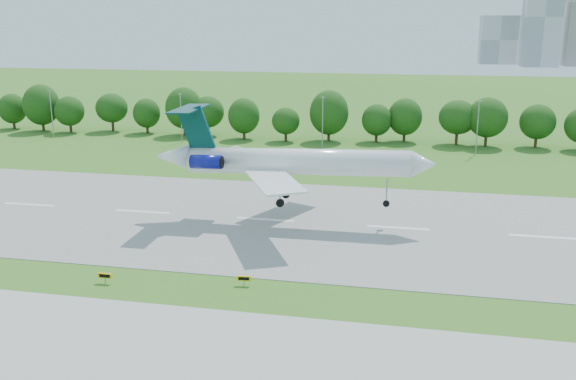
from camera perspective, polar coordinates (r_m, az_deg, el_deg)
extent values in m
plane|color=#306C1C|center=(71.93, 8.96, -9.55)|extent=(600.00, 600.00, 0.00)
cube|color=gray|center=(95.25, 9.76, -3.36)|extent=(400.00, 45.00, 0.08)
cylinder|color=#382314|center=(189.86, -21.16, 5.53)|extent=(0.70, 0.70, 3.60)
sphere|color=#173B0E|center=(189.26, -21.28, 6.84)|extent=(8.40, 8.40, 8.40)
cylinder|color=#382314|center=(171.65, -9.78, 5.41)|extent=(0.70, 0.70, 3.60)
sphere|color=#173B0E|center=(170.99, -9.85, 6.86)|extent=(8.40, 8.40, 8.40)
cylinder|color=#382314|center=(161.49, 3.61, 5.01)|extent=(0.70, 0.70, 3.60)
sphere|color=#173B0E|center=(160.80, 3.64, 6.55)|extent=(8.40, 8.40, 8.40)
cylinder|color=#382314|center=(160.93, 17.89, 4.28)|extent=(0.70, 0.70, 3.60)
sphere|color=#173B0E|center=(160.23, 18.01, 5.82)|extent=(8.40, 8.40, 8.40)
cylinder|color=gray|center=(175.60, -20.26, 6.31)|extent=(0.24, 0.24, 12.00)
cube|color=gray|center=(174.88, -20.44, 8.28)|extent=(0.90, 0.25, 0.18)
cylinder|color=gray|center=(160.00, -9.47, 6.26)|extent=(0.24, 0.24, 12.00)
cube|color=gray|center=(159.21, -9.57, 8.43)|extent=(0.90, 0.25, 0.18)
cylinder|color=gray|center=(151.04, 3.09, 5.94)|extent=(0.24, 0.24, 12.00)
cube|color=gray|center=(150.21, 3.12, 8.24)|extent=(0.90, 0.25, 0.18)
cylinder|color=gray|center=(149.93, 16.49, 5.28)|extent=(0.24, 0.24, 12.00)
cube|color=gray|center=(149.09, 16.66, 7.59)|extent=(0.90, 0.25, 0.18)
cube|color=#B2B2B7|center=(451.41, 21.66, 14.12)|extent=(22.00, 22.00, 62.00)
cube|color=#B2B2B7|center=(473.33, 18.18, 12.58)|extent=(24.00, 24.00, 32.00)
cylinder|color=white|center=(94.36, 0.86, 2.54)|extent=(32.99, 4.67, 4.47)
cone|color=white|center=(93.14, 11.97, 2.27)|extent=(3.67, 3.92, 3.90)
cone|color=white|center=(99.16, -10.07, 2.95)|extent=(5.42, 3.97, 3.93)
cube|color=white|center=(87.63, -1.23, 0.80)|extent=(11.24, 15.18, 0.38)
cube|color=white|center=(102.30, 0.47, 2.87)|extent=(10.70, 15.23, 0.38)
cube|color=#053637|center=(97.17, -8.12, 5.30)|extent=(5.68, 0.69, 7.42)
cube|color=#053637|center=(97.05, -8.80, 7.15)|extent=(3.77, 10.48, 0.31)
cylinder|color=navy|center=(94.64, -7.30, 2.50)|extent=(4.69, 2.20, 2.17)
cylinder|color=navy|center=(99.96, -6.33, 3.19)|extent=(4.69, 2.20, 2.17)
cylinder|color=gray|center=(94.09, 8.77, -0.08)|extent=(0.22, 0.22, 3.83)
cylinder|color=black|center=(94.60, 8.72, -1.20)|extent=(0.99, 0.35, 0.98)
cylinder|color=gray|center=(93.34, -0.71, -0.02)|extent=(0.26, 0.26, 3.83)
cylinder|color=black|center=(93.85, -0.71, -1.15)|extent=(1.22, 0.52, 1.20)
cylinder|color=gray|center=(97.92, -0.18, 0.69)|extent=(0.26, 0.26, 3.83)
cylinder|color=black|center=(98.41, -0.18, -0.39)|extent=(1.22, 0.52, 1.20)
cube|color=gray|center=(77.82, -15.93, -7.71)|extent=(0.11, 0.11, 0.78)
cube|color=yellow|center=(77.61, -15.96, -7.33)|extent=(1.78, 0.22, 0.61)
cube|color=black|center=(77.51, -16.00, -7.36)|extent=(1.33, 0.04, 0.39)
cube|color=gray|center=(74.45, -3.92, -8.21)|extent=(0.11, 0.11, 0.73)
cube|color=yellow|center=(74.25, -3.92, -7.84)|extent=(1.68, 0.36, 0.58)
cube|color=black|center=(74.14, -3.94, -7.88)|extent=(1.25, 0.15, 0.37)
imported|color=white|center=(149.06, -4.54, 3.67)|extent=(3.70, 2.46, 1.15)
imported|color=white|center=(146.12, 8.03, 3.34)|extent=(3.61, 2.38, 1.14)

